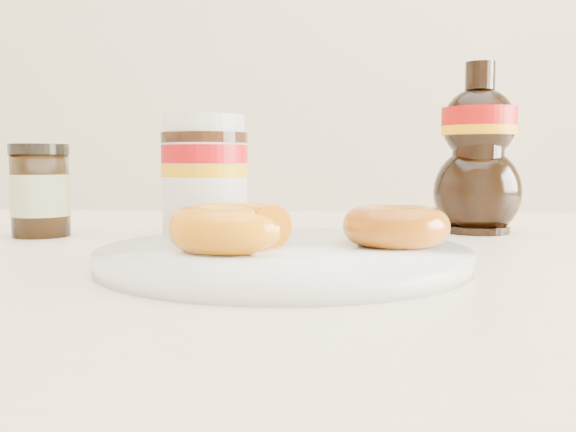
# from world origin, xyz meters

# --- Properties ---
(dining_table) EXTENTS (1.40, 0.90, 0.75)m
(dining_table) POSITION_xyz_m (0.00, 0.10, 0.67)
(dining_table) COLOR beige
(dining_table) RESTS_ON ground
(plate) EXTENTS (0.29, 0.29, 0.01)m
(plate) POSITION_xyz_m (0.01, 0.01, 0.76)
(plate) COLOR white
(plate) RESTS_ON dining_table
(donut_bitten) EXTENTS (0.13, 0.13, 0.03)m
(donut_bitten) POSITION_xyz_m (-0.03, -0.01, 0.78)
(donut_bitten) COLOR #C87E0B
(donut_bitten) RESTS_ON plate
(donut_whole) EXTENTS (0.11, 0.11, 0.03)m
(donut_whole) POSITION_xyz_m (0.10, 0.03, 0.78)
(donut_whole) COLOR #8E4E09
(donut_whole) RESTS_ON plate
(nutella_jar) EXTENTS (0.09, 0.09, 0.13)m
(nutella_jar) POSITION_xyz_m (-0.09, 0.20, 0.82)
(nutella_jar) COLOR white
(nutella_jar) RESTS_ON dining_table
(syrup_bottle) EXTENTS (0.10, 0.09, 0.19)m
(syrup_bottle) POSITION_xyz_m (0.22, 0.26, 0.85)
(syrup_bottle) COLOR black
(syrup_bottle) RESTS_ON dining_table
(dark_jar) EXTENTS (0.06, 0.06, 0.10)m
(dark_jar) POSITION_xyz_m (-0.27, 0.19, 0.80)
(dark_jar) COLOR black
(dark_jar) RESTS_ON dining_table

